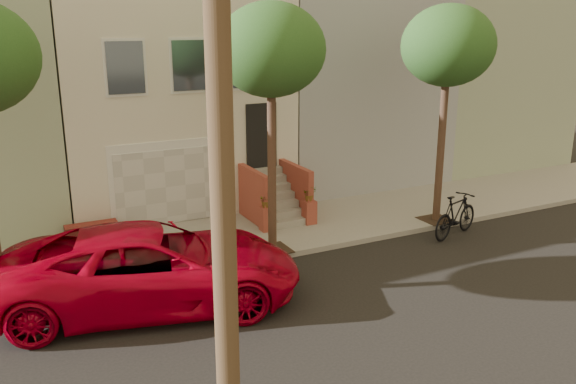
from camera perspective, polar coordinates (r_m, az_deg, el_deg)
name	(u,v)px	position (r m, az deg, el deg)	size (l,w,h in m)	color
ground	(311,328)	(12.51, 2.17, -12.68)	(90.00, 90.00, 0.00)	black
sidewalk	(218,241)	(16.94, -6.66, -4.62)	(40.00, 3.70, 0.15)	gray
house_row	(155,91)	(21.58, -12.47, 9.33)	(33.10, 11.70, 7.00)	beige
tree_mid	(271,52)	(14.93, -1.62, 13.11)	(2.70, 2.57, 6.30)	#2D2116
tree_right	(448,47)	(17.98, 14.87, 13.09)	(2.70, 2.57, 6.30)	#2D2116
pickup_truck	(151,267)	(13.37, -12.77, -6.93)	(2.95, 6.39, 1.78)	#AD0019
motorcycle	(456,215)	(17.87, 15.56, -2.12)	(0.59, 2.09, 1.26)	black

